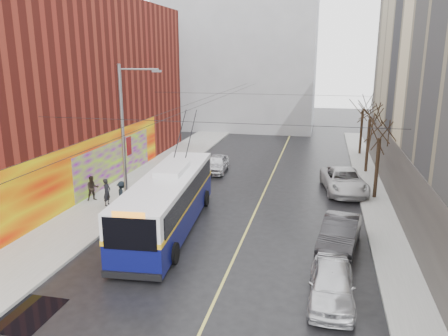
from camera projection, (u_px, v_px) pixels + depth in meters
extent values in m
plane|color=black|center=(168.00, 314.00, 16.46)|extent=(140.00, 140.00, 0.00)
cube|color=gray|center=(117.00, 199.00, 29.49)|extent=(4.00, 60.00, 0.15)
cube|color=gray|center=(381.00, 219.00, 25.83)|extent=(2.00, 60.00, 0.15)
cube|color=#BFB74C|center=(260.00, 200.00, 29.35)|extent=(0.12, 50.00, 0.01)
cube|color=maroon|center=(21.00, 91.00, 31.37)|extent=(12.00, 36.00, 14.00)
cube|color=red|center=(72.00, 177.00, 27.54)|extent=(0.08, 28.00, 4.00)
cube|color=#7905A6|center=(116.00, 162.00, 33.30)|extent=(0.06, 12.00, 3.20)
cube|color=#4C4742|center=(397.00, 180.00, 27.03)|extent=(0.06, 36.00, 4.00)
cube|color=gray|center=(239.00, 59.00, 57.99)|extent=(20.00, 12.00, 18.00)
cylinder|color=slate|center=(123.00, 141.00, 26.13)|extent=(0.20, 0.20, 9.00)
cube|color=#630E0E|center=(129.00, 146.00, 26.13)|extent=(0.04, 0.60, 1.10)
cylinder|color=slate|center=(138.00, 69.00, 24.82)|extent=(2.40, 0.10, 0.10)
cube|color=slate|center=(157.00, 71.00, 24.61)|extent=(0.50, 0.22, 0.12)
cylinder|color=black|center=(188.00, 105.00, 29.89)|extent=(0.02, 60.00, 0.02)
cylinder|color=black|center=(202.00, 105.00, 29.67)|extent=(0.02, 60.00, 0.02)
cylinder|color=black|center=(207.00, 122.00, 20.52)|extent=(18.00, 0.02, 0.02)
cylinder|color=black|center=(258.00, 94.00, 35.63)|extent=(18.00, 0.02, 0.02)
cylinder|color=black|center=(377.00, 169.00, 29.11)|extent=(0.24, 0.24, 4.20)
cylinder|color=black|center=(368.00, 147.00, 35.68)|extent=(0.24, 0.24, 4.48)
cylinder|color=black|center=(361.00, 133.00, 42.30)|extent=(0.24, 0.24, 4.37)
cube|color=black|center=(20.00, 313.00, 16.48)|extent=(2.58, 2.59, 0.01)
ellipsoid|color=slate|center=(206.00, 104.00, 24.86)|extent=(0.44, 0.20, 0.12)
ellipsoid|color=slate|center=(190.00, 71.00, 24.58)|extent=(0.44, 0.20, 0.12)
ellipsoid|color=slate|center=(183.00, 93.00, 25.12)|extent=(0.44, 0.20, 0.12)
cube|color=#090C45|center=(169.00, 212.00, 24.32)|extent=(3.66, 12.42, 1.53)
cube|color=silver|center=(168.00, 188.00, 23.97)|extent=(3.66, 12.42, 1.33)
cube|color=gold|center=(168.00, 199.00, 24.13)|extent=(3.71, 12.47, 0.22)
cube|color=black|center=(130.00, 234.00, 18.13)|extent=(2.34, 0.24, 1.43)
cube|color=black|center=(192.00, 164.00, 29.89)|extent=(2.34, 0.24, 1.22)
cube|color=black|center=(145.00, 189.00, 24.18)|extent=(0.98, 11.19, 1.02)
cube|color=black|center=(192.00, 191.00, 23.81)|extent=(0.98, 11.19, 1.02)
cube|color=silver|center=(172.00, 169.00, 24.74)|extent=(1.68, 3.17, 0.31)
cube|color=black|center=(132.00, 276.00, 18.56)|extent=(2.65, 0.34, 0.31)
cylinder|color=black|center=(120.00, 250.00, 20.71)|extent=(0.39, 1.04, 1.02)
cylinder|color=black|center=(174.00, 253.00, 20.35)|extent=(0.39, 1.04, 1.02)
cylinder|color=black|center=(166.00, 197.00, 28.53)|extent=(0.39, 1.04, 1.02)
cylinder|color=black|center=(206.00, 198.00, 28.17)|extent=(0.39, 1.04, 1.02)
cylinder|color=black|center=(180.00, 132.00, 27.85)|extent=(0.36, 3.54, 2.51)
cylinder|color=black|center=(191.00, 133.00, 27.75)|extent=(0.36, 3.54, 2.51)
imported|color=silver|center=(332.00, 284.00, 17.13)|extent=(1.81, 4.42, 1.50)
imported|color=#29292C|center=(340.00, 234.00, 21.86)|extent=(2.43, 5.05, 1.60)
imported|color=#BCBBBE|center=(344.00, 181.00, 31.06)|extent=(3.58, 6.23, 1.63)
imported|color=silver|center=(216.00, 164.00, 36.37)|extent=(1.85, 4.26, 1.43)
imported|color=black|center=(107.00, 192.00, 27.73)|extent=(0.44, 0.65, 1.76)
imported|color=black|center=(93.00, 188.00, 28.70)|extent=(1.02, 1.01, 1.67)
imported|color=black|center=(122.00, 194.00, 27.57)|extent=(1.13, 1.22, 1.65)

